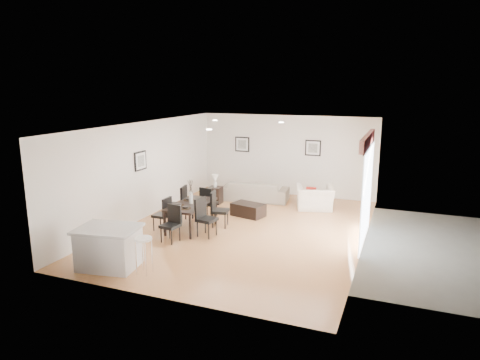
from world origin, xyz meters
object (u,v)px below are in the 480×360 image
at_px(dining_table, 191,206).
at_px(dining_chair_wfar, 180,202).
at_px(dining_chair_head, 172,221).
at_px(side_table, 215,195).
at_px(bar_stool, 143,243).
at_px(armchair, 315,198).
at_px(dining_chair_foot, 208,201).
at_px(dining_chair_enear, 204,215).
at_px(sofa, 255,191).
at_px(dining_chair_wnear, 164,212).
at_px(kitchen_island, 109,247).
at_px(dining_chair_efar, 217,207).
at_px(coffee_table, 248,210).

xyz_separation_m(dining_table, dining_chair_wfar, (-0.56, 0.42, -0.05)).
distance_m(dining_chair_head, side_table, 3.48).
xyz_separation_m(dining_table, bar_stool, (0.43, -2.80, 0.04)).
xyz_separation_m(armchair, dining_chair_foot, (-2.64, -1.94, 0.14)).
height_order(dining_chair_enear, dining_chair_foot, dining_chair_enear).
bearing_deg(dining_chair_enear, armchair, -22.50).
distance_m(sofa, dining_chair_wnear, 3.85).
relative_size(dining_chair_foot, kitchen_island, 0.65).
distance_m(dining_chair_wfar, side_table, 2.05).
xyz_separation_m(dining_chair_wnear, dining_chair_enear, (1.13, 0.02, 0.04)).
distance_m(dining_table, dining_chair_wfar, 0.70).
bearing_deg(side_table, dining_chair_efar, -64.10).
xyz_separation_m(dining_chair_efar, dining_chair_head, (-0.55, -1.38, -0.04)).
distance_m(kitchen_island, bar_stool, 0.87).
xyz_separation_m(dining_chair_efar, coffee_table, (0.44, 1.17, -0.35)).
relative_size(sofa, dining_table, 1.32).
bearing_deg(side_table, armchair, 9.16).
bearing_deg(armchair, dining_chair_foot, 20.29).
bearing_deg(kitchen_island, dining_chair_wfar, 83.05).
relative_size(dining_chair_wfar, dining_chair_efar, 1.04).
height_order(coffee_table, bar_stool, bar_stool).
bearing_deg(dining_table, dining_chair_head, -90.17).
relative_size(dining_chair_wfar, dining_chair_enear, 1.04).
bearing_deg(sofa, armchair, 164.89).
height_order(dining_chair_head, dining_chair_foot, dining_chair_head).
height_order(dining_chair_efar, kitchen_island, dining_chair_efar).
distance_m(sofa, bar_stool, 6.07).
height_order(dining_table, bar_stool, bar_stool).
distance_m(armchair, kitchen_island, 6.50).
bearing_deg(bar_stool, coffee_table, 82.45).
bearing_deg(dining_chair_efar, dining_table, 113.16).
xyz_separation_m(dining_chair_enear, kitchen_island, (-0.98, -2.41, -0.10)).
bearing_deg(dining_chair_enear, dining_chair_efar, 9.34).
bearing_deg(sofa, bar_stool, 82.14).
height_order(dining_chair_wnear, dining_chair_head, dining_chair_head).
distance_m(dining_chair_efar, coffee_table, 1.30).
distance_m(dining_chair_wfar, coffee_table, 1.97).
height_order(dining_chair_efar, bar_stool, dining_chair_efar).
bearing_deg(dining_chair_wnear, armchair, 137.96).
xyz_separation_m(armchair, dining_chair_efar, (-2.07, -2.55, 0.18)).
xyz_separation_m(sofa, armchair, (2.02, -0.32, 0.04)).
bearing_deg(dining_chair_efar, armchair, -50.34).
bearing_deg(dining_chair_foot, dining_chair_wnear, 72.92).
xyz_separation_m(dining_table, side_table, (-0.44, 2.44, -0.34)).
bearing_deg(dining_chair_head, side_table, 105.85).
relative_size(sofa, dining_chair_enear, 2.24).
height_order(sofa, dining_chair_foot, dining_chair_foot).
bearing_deg(kitchen_island, dining_table, 72.05).
xyz_separation_m(dining_table, dining_chair_head, (0.01, -1.00, -0.11)).
xyz_separation_m(dining_chair_efar, dining_chair_foot, (-0.57, 0.61, -0.04)).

